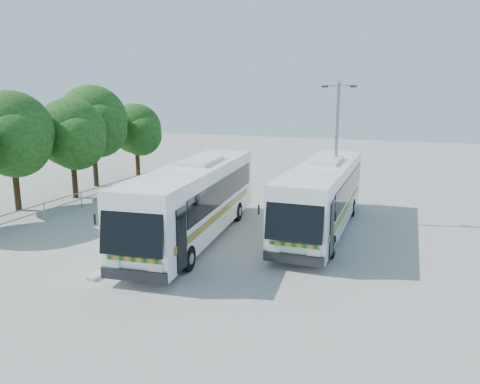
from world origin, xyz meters
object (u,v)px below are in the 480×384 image
at_px(tree_far_e, 137,129).
at_px(coach_adjacent, 322,195).
at_px(tree_far_d, 93,120).
at_px(coach_main, 194,199).
at_px(tree_far_b, 12,133).
at_px(lamppost, 336,147).
at_px(tree_far_c, 72,133).

height_order(tree_far_e, coach_adjacent, tree_far_e).
distance_m(tree_far_d, tree_far_e, 4.65).
distance_m(tree_far_d, coach_main, 15.37).
height_order(tree_far_b, lamppost, lamppost).
relative_size(tree_far_d, coach_adjacent, 0.61).
bearing_deg(tree_far_b, lamppost, 13.21).
bearing_deg(lamppost, coach_adjacent, -92.85).
bearing_deg(coach_adjacent, tree_far_c, 173.60).
bearing_deg(tree_far_e, tree_far_d, -98.63).
xyz_separation_m(coach_main, coach_adjacent, (5.38, 3.43, -0.08)).
distance_m(tree_far_b, tree_far_d, 7.61).
relative_size(tree_far_d, coach_main, 0.57).
bearing_deg(coach_main, tree_far_c, 149.42).
bearing_deg(tree_far_c, coach_main, -24.36).
bearing_deg(coach_main, tree_far_b, 168.37).
height_order(tree_far_d, tree_far_e, tree_far_d).
bearing_deg(tree_far_c, lamppost, 0.86).
xyz_separation_m(tree_far_c, tree_far_d, (-1.19, 3.70, 0.56)).
xyz_separation_m(tree_far_d, tree_far_e, (0.68, 4.50, -0.93)).
bearing_deg(coach_adjacent, tree_far_b, -173.32).
relative_size(tree_far_e, coach_adjacent, 0.49).
xyz_separation_m(tree_far_c, coach_adjacent, (16.50, -1.61, -2.43)).
distance_m(tree_far_c, coach_main, 12.43).
xyz_separation_m(tree_far_c, tree_far_e, (-0.51, 8.20, -0.37)).
xyz_separation_m(tree_far_e, coach_adjacent, (17.01, -9.81, -2.06)).
distance_m(tree_far_b, tree_far_e, 12.13).
relative_size(tree_far_b, tree_far_e, 1.17).
distance_m(tree_far_b, tree_far_c, 4.01).
bearing_deg(tree_far_d, coach_adjacent, -16.70).
relative_size(tree_far_b, lamppost, 0.95).
xyz_separation_m(tree_far_b, coach_adjacent, (17.40, 2.29, -2.74)).
distance_m(coach_adjacent, lamppost, 2.91).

